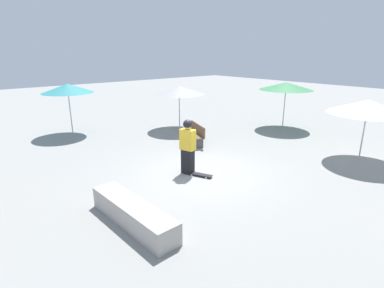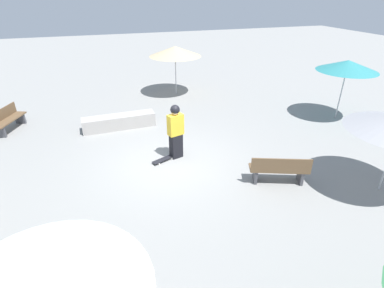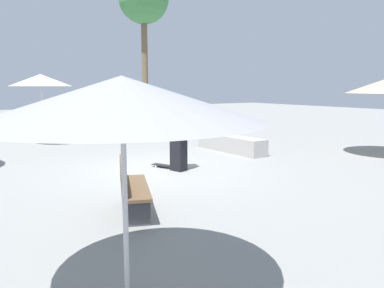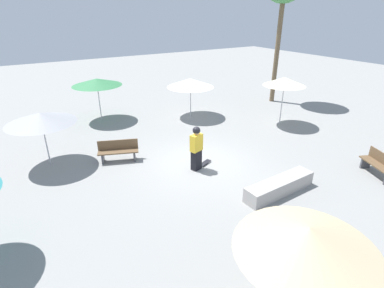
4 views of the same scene
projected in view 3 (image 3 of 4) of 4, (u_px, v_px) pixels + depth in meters
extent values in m
plane|color=gray|center=(161.00, 170.00, 9.43)|extent=(60.00, 60.00, 0.00)
cube|color=black|center=(179.00, 155.00, 9.27)|extent=(0.42, 0.35, 0.80)
cube|color=yellow|center=(178.00, 126.00, 9.16)|extent=(0.52, 0.38, 0.66)
sphere|color=beige|center=(178.00, 107.00, 9.09)|extent=(0.26, 0.26, 0.26)
sphere|color=black|center=(178.00, 106.00, 9.09)|extent=(0.29, 0.29, 0.29)
cube|color=black|center=(166.00, 166.00, 9.62)|extent=(0.81, 0.50, 0.02)
cylinder|color=silver|center=(156.00, 166.00, 9.69)|extent=(0.06, 0.05, 0.05)
cylinder|color=silver|center=(160.00, 165.00, 9.83)|extent=(0.06, 0.05, 0.05)
cylinder|color=silver|center=(171.00, 169.00, 9.42)|extent=(0.06, 0.05, 0.05)
cylinder|color=silver|center=(175.00, 167.00, 9.55)|extent=(0.06, 0.05, 0.05)
cube|color=#A8A39E|center=(231.00, 144.00, 12.06)|extent=(2.75, 0.70, 0.51)
cube|color=#47474C|center=(207.00, 131.00, 16.03)|extent=(0.40, 0.23, 0.40)
cube|color=#47474C|center=(178.00, 132.00, 15.81)|extent=(0.40, 0.23, 0.40)
cube|color=brown|center=(192.00, 126.00, 15.89)|extent=(1.02, 1.65, 0.05)
cube|color=brown|center=(191.00, 120.00, 16.05)|extent=(0.65, 1.49, 0.40)
cube|color=#47474C|center=(133.00, 191.00, 6.79)|extent=(0.22, 0.40, 0.40)
cube|color=#47474C|center=(137.00, 213.00, 5.58)|extent=(0.22, 0.40, 0.40)
cube|color=brown|center=(135.00, 187.00, 6.15)|extent=(1.65, 0.98, 0.05)
cube|color=brown|center=(122.00, 175.00, 6.08)|extent=(1.51, 0.61, 0.40)
cylinder|color=#B7B7BC|center=(43.00, 112.00, 13.54)|extent=(0.05, 0.05, 2.37)
cone|color=beige|center=(41.00, 80.00, 13.37)|extent=(2.16, 2.16, 0.43)
cylinder|color=#B7B7BC|center=(125.00, 203.00, 3.41)|extent=(0.05, 0.05, 2.02)
cone|color=#99999E|center=(122.00, 99.00, 3.27)|extent=(2.56, 2.56, 0.41)
cylinder|color=brown|center=(145.00, 68.00, 18.85)|extent=(0.31, 0.31, 6.02)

